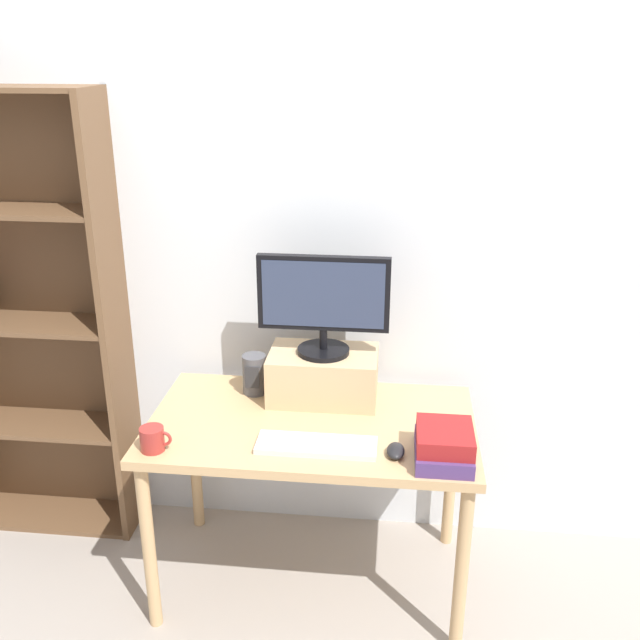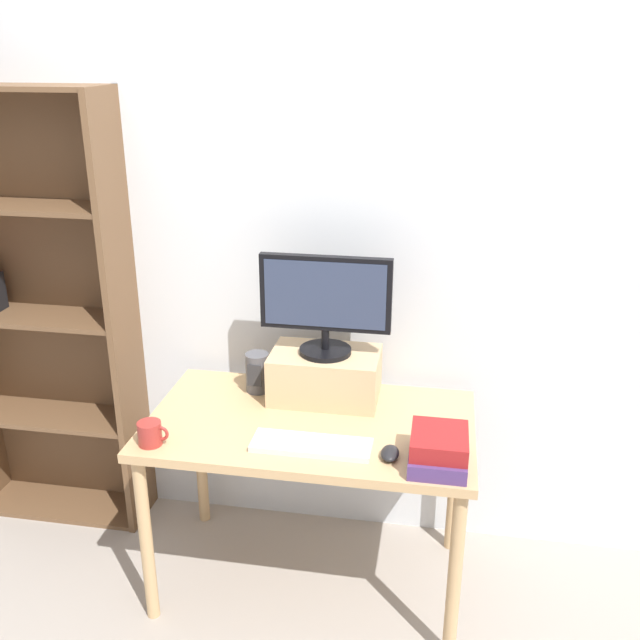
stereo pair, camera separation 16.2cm
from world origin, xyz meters
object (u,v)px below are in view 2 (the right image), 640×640
Objects in this scene: desk at (310,440)px; computer_mouse at (390,453)px; coffee_mug at (150,433)px; riser_box at (325,375)px; desk_speaker at (257,372)px; keyboard at (312,445)px; bookshelf_unit at (39,314)px; book_stack at (439,449)px; computer_monitor at (325,301)px.

computer_mouse reaches higher than desk.
riser_box is at bearing 40.48° from coffee_mug.
riser_box is 0.29m from desk_speaker.
desk_speaker is (-0.29, 0.01, -0.02)m from riser_box.
keyboard is at bearing 176.74° from computer_mouse.
bookshelf_unit is 1.45m from keyboard.
riser_box is 3.77× the size of coffee_mug.
book_stack is 1.61× the size of desk_speaker.
keyboard is (1.34, -0.52, -0.22)m from bookshelf_unit.
computer_mouse is 0.39× the size of book_stack.
bookshelf_unit is at bearing 158.78° from keyboard.
bookshelf_unit is 1.05m from desk_speaker.
coffee_mug is at bearing -175.95° from computer_mouse.
riser_box reaches higher than computer_mouse.
computer_monitor is 0.57m from keyboard.
riser_box is at bearing -1.77° from desk_speaker.
riser_box is at bearing 92.64° from keyboard.
bookshelf_unit is 4.51× the size of riser_box.
desk_speaker is (-0.26, 0.21, 0.17)m from desk.
desk_speaker is at bearing 60.81° from coffee_mug.
computer_mouse is 0.62× the size of desk_speaker.
desk is 2.90× the size of keyboard.
desk is 12.08× the size of computer_mouse.
bookshelf_unit is 1.33m from riser_box.
keyboard is 2.59× the size of desk_speaker.
computer_monitor reaches higher than coffee_mug.
desk is at bearing 102.13° from keyboard.
desk_speaker is at bearing 178.23° from riser_box.
desk_speaker is at bearing 126.82° from keyboard.
riser_box is 1.62× the size of book_stack.
computer_monitor is (0.02, 0.20, 0.51)m from desk.
coffee_mug is (-0.86, -0.06, 0.03)m from computer_mouse.
desk is 0.28m from riser_box.
desk_speaker is (-0.59, 0.43, 0.07)m from computer_mouse.
computer_monitor is 0.83m from coffee_mug.
computer_monitor is 5.00× the size of computer_mouse.
computer_mouse reaches higher than keyboard.
riser_box is 0.32m from computer_monitor.
desk is at bearing 27.08° from coffee_mug.
desk is 7.49× the size of desk_speaker.
keyboard is 0.52m from desk_speaker.
computer_monitor is at bearing -2.05° from desk_speaker.
computer_monitor reaches higher than riser_box.
book_stack is 1.03m from coffee_mug.
bookshelf_unit reaches higher than computer_mouse.
coffee_mug is at bearing -176.81° from book_stack.
computer_mouse is 0.17m from book_stack.
book_stack is (0.45, -0.02, 0.04)m from keyboard.
coffee_mug reaches higher than keyboard.
bookshelf_unit is at bearing 163.22° from book_stack.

